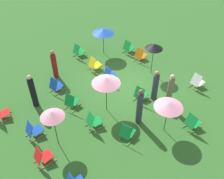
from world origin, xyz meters
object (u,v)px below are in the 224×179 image
at_px(deckchair_13, 0,113).
at_px(deckchair_10, 141,94).
at_px(deckchair_1, 56,85).
at_px(deckchair_9, 193,122).
at_px(deckchair_6, 79,51).
at_px(umbrella_3, 169,105).
at_px(deckchair_2, 42,157).
at_px(deckchair_5, 94,64).
at_px(person_1, 33,92).
at_px(umbrella_2, 52,114).
at_px(person_3, 155,86).
at_px(person_2, 54,65).
at_px(deckchair_0, 129,47).
at_px(umbrella_4, 154,46).
at_px(deckchair_3, 33,130).
at_px(deckchair_4, 197,82).
at_px(deckchair_15, 109,75).
at_px(umbrella_0, 106,80).
at_px(deckchair_12, 127,133).
at_px(deckchair_11, 72,101).
at_px(deckchair_7, 140,55).
at_px(umbrella_1, 103,31).
at_px(person_0, 140,107).
at_px(deckchair_14, 93,121).
at_px(person_4, 170,91).

bearing_deg(deckchair_13, deckchair_10, -106.55).
height_order(deckchair_1, deckchair_9, same).
xyz_separation_m(deckchair_6, umbrella_3, (-7.17, 0.99, 1.16)).
relative_size(deckchair_2, deckchair_9, 1.00).
relative_size(deckchair_1, deckchair_5, 1.00).
distance_m(deckchair_10, person_1, 5.10).
xyz_separation_m(umbrella_2, person_3, (-1.02, -5.01, -0.92)).
xyz_separation_m(umbrella_2, person_2, (3.83, -2.56, -0.92)).
distance_m(umbrella_2, person_3, 5.20).
height_order(deckchair_0, deckchair_1, same).
height_order(umbrella_4, person_3, umbrella_4).
relative_size(deckchair_3, deckchair_13, 0.96).
height_order(deckchair_4, deckchair_15, same).
relative_size(deckchair_0, umbrella_0, 0.43).
bearing_deg(deckchair_2, deckchair_6, -43.26).
bearing_deg(deckchair_12, deckchair_11, -4.16).
relative_size(deckchair_5, deckchair_10, 1.00).
xyz_separation_m(deckchair_1, deckchair_4, (-4.81, -5.40, 0.00)).
bearing_deg(deckchair_11, deckchair_12, 172.62).
bearing_deg(deckchair_7, person_3, 135.79).
relative_size(umbrella_1, umbrella_2, 0.89).
bearing_deg(umbrella_2, person_0, -114.80).
relative_size(deckchair_6, deckchair_11, 0.96).
distance_m(deckchair_2, umbrella_0, 4.00).
relative_size(deckchair_3, umbrella_2, 0.45).
bearing_deg(deckchair_7, umbrella_0, 104.09).
xyz_separation_m(deckchair_13, umbrella_2, (-2.95, -1.01, 1.35)).
distance_m(deckchair_14, umbrella_4, 5.17).
bearing_deg(deckchair_3, deckchair_6, -50.48).
relative_size(deckchair_10, umbrella_3, 0.50).
bearing_deg(deckchair_14, deckchair_7, -54.15).
relative_size(deckchair_2, deckchair_15, 1.00).
bearing_deg(deckchair_1, umbrella_2, 138.67).
bearing_deg(deckchair_0, umbrella_1, 51.76).
bearing_deg(deckchair_0, deckchair_5, 90.89).
xyz_separation_m(deckchair_14, person_3, (-0.68, -3.36, 0.43)).
bearing_deg(deckchair_13, deckchair_1, -76.37).
relative_size(deckchair_1, deckchair_14, 0.97).
relative_size(deckchair_6, person_3, 0.50).
height_order(deckchair_0, deckchair_7, same).
relative_size(umbrella_0, umbrella_3, 1.16).
height_order(umbrella_1, umbrella_3, umbrella_1).
distance_m(deckchair_5, umbrella_2, 5.47).
distance_m(deckchair_3, deckchair_7, 7.59).
bearing_deg(deckchair_7, deckchair_3, 88.10).
xyz_separation_m(deckchair_10, person_4, (-1.16, -0.64, 0.53)).
relative_size(deckchair_4, deckchair_5, 1.00).
xyz_separation_m(deckchair_4, person_1, (4.66, 6.71, 0.48)).
relative_size(deckchair_6, deckchair_7, 1.00).
bearing_deg(deckchair_14, deckchair_5, -26.24).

